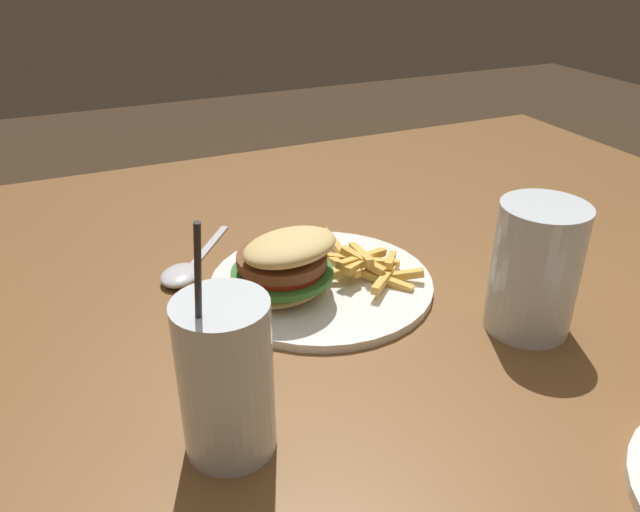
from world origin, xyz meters
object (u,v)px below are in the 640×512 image
object	(u,v)px
beer_glass	(531,271)
spoon	(183,273)
meal_plate_near	(305,273)
juice_glass	(226,384)

from	to	relation	value
beer_glass	spoon	world-z (taller)	beer_glass
meal_plate_near	spoon	distance (m)	0.16
spoon	beer_glass	bearing A→B (deg)	88.20
beer_glass	spoon	bearing A→B (deg)	-38.20
meal_plate_near	juice_glass	xyz separation A→B (m)	(0.15, 0.20, 0.04)
meal_plate_near	beer_glass	size ratio (longest dim) A/B	1.87
meal_plate_near	beer_glass	world-z (taller)	beer_glass
juice_glass	spoon	size ratio (longest dim) A/B	1.32
juice_glass	beer_glass	bearing A→B (deg)	-172.71
meal_plate_near	juice_glass	size ratio (longest dim) A/B	1.23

